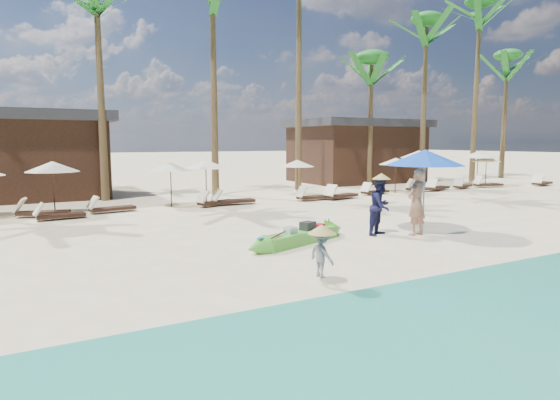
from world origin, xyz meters
TOP-DOWN VIEW (x-y plane):
  - ground at (0.00, 0.00)m, footprint 240.00×240.00m
  - wet_sand_strip at (0.00, -5.00)m, footprint 240.00×4.50m
  - green_canoe at (-0.01, 1.58)m, footprint 4.29×1.79m
  - tourist at (3.67, 0.95)m, footprint 0.83×0.66m
  - vendor_green at (2.75, 1.48)m, footprint 1.05×0.95m
  - vendor_yellow at (-1.60, -1.94)m, footprint 0.43×0.64m
  - blue_umbrella at (4.18, 1.17)m, footprint 2.39×2.39m
  - resort_parasol_4 at (-5.73, 10.45)m, footprint 2.01×2.01m
  - lounger_4_left at (-6.26, 10.17)m, footprint 1.98×1.03m
  - lounger_4_right at (-5.72, 9.17)m, footprint 1.75×0.69m
  - resort_parasol_5 at (-1.15, 10.61)m, footprint 1.88×1.88m
  - lounger_5_left at (-3.79, 10.08)m, footprint 1.89×0.86m
  - resort_parasol_6 at (0.46, 10.66)m, footprint 1.96×1.96m
  - lounger_6_left at (0.57, 9.87)m, footprint 1.93×1.02m
  - lounger_6_right at (1.36, 9.93)m, footprint 1.95×0.62m
  - resort_parasol_7 at (5.83, 11.74)m, footprint 1.82×1.82m
  - lounger_7_left at (5.41, 9.58)m, footprint 1.85×0.64m
  - lounger_7_right at (6.84, 9.33)m, footprint 2.07×1.07m
  - resort_parasol_8 at (11.26, 10.29)m, footprint 1.88×1.88m
  - lounger_8_left at (9.62, 10.13)m, footprint 1.84×0.82m
  - resort_parasol_9 at (14.07, 11.44)m, footprint 2.23×2.23m
  - lounger_9_left at (12.92, 10.07)m, footprint 1.97×1.11m
  - lounger_9_right at (14.18, 10.03)m, footprint 1.98×1.11m
  - resort_parasol_10 at (19.58, 11.69)m, footprint 2.12×2.12m
  - lounger_10_left at (16.42, 10.16)m, footprint 1.85×1.11m
  - lounger_10_right at (18.46, 10.05)m, footprint 1.96×0.97m
  - resort_parasol_11 at (20.18, 11.50)m, footprint 1.82×1.82m
  - lounger_11_left at (22.40, 9.05)m, footprint 2.07×1.03m
  - palm_3 at (-3.36, 14.27)m, footprint 2.08×2.08m
  - palm_4 at (2.15, 14.01)m, footprint 2.08×2.08m
  - palm_6 at (12.84, 14.52)m, footprint 2.08×2.08m
  - palm_7 at (16.57, 13.68)m, footprint 2.08×2.08m
  - palm_8 at (21.07, 13.33)m, footprint 2.08×2.08m
  - palm_9 at (26.21, 14.81)m, footprint 2.08×2.08m
  - pavilion_east at (14.00, 17.50)m, footprint 8.80×6.60m

SIDE VIEW (x-z plane):
  - ground at x=0.00m, z-range 0.00..0.00m
  - wet_sand_strip at x=0.00m, z-range 0.00..0.01m
  - green_canoe at x=-0.01m, z-range -0.09..0.48m
  - lounger_4_right at x=-5.72m, z-range -0.10..0.48m
  - lounger_10_left at x=16.42m, z-range -0.10..0.50m
  - lounger_8_left at x=9.62m, z-range -0.10..0.50m
  - lounger_5_left at x=-3.79m, z-range -0.10..0.52m
  - lounger_7_left at x=5.41m, z-range -0.10..0.52m
  - lounger_6_left at x=0.57m, z-range -0.10..0.52m
  - lounger_10_right at x=18.46m, z-range -0.11..0.53m
  - lounger_9_left at x=12.92m, z-range -0.11..0.53m
  - lounger_9_right at x=14.18m, z-range -0.11..0.54m
  - lounger_4_left at x=-6.26m, z-range -0.11..0.54m
  - lounger_6_right at x=1.36m, z-range -0.11..0.55m
  - lounger_11_left at x=22.40m, z-range -0.11..0.56m
  - lounger_7_right at x=6.84m, z-range -0.11..0.56m
  - vendor_yellow at x=-1.60m, z-range 0.18..1.10m
  - vendor_green at x=2.75m, z-range 0.00..1.75m
  - tourist at x=3.67m, z-range 0.00..2.00m
  - resort_parasol_11 at x=20.18m, z-range 0.75..2.62m
  - resort_parasol_7 at x=5.83m, z-range 0.75..2.62m
  - resort_parasol_8 at x=11.26m, z-range 0.78..2.71m
  - resort_parasol_5 at x=-1.15m, z-range 0.78..2.72m
  - resort_parasol_6 at x=0.46m, z-range 0.81..2.82m
  - resort_parasol_4 at x=-5.73m, z-range 0.83..2.90m
  - resort_parasol_10 at x=19.58m, z-range 0.88..3.06m
  - resort_parasol_9 at x=14.07m, z-range 0.92..3.21m
  - pavilion_east at x=14.00m, z-range 0.05..4.35m
  - blue_umbrella at x=4.18m, z-range 1.04..3.60m
  - palm_6 at x=12.84m, z-range 2.79..11.31m
  - palm_9 at x=26.21m, z-range 3.14..12.97m
  - palm_3 at x=-3.36m, z-range 3.32..13.83m
  - palm_7 at x=16.57m, z-range 3.46..14.53m
  - palm_4 at x=2.15m, z-range 3.60..15.30m
  - palm_8 at x=21.07m, z-range 3.83..16.53m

